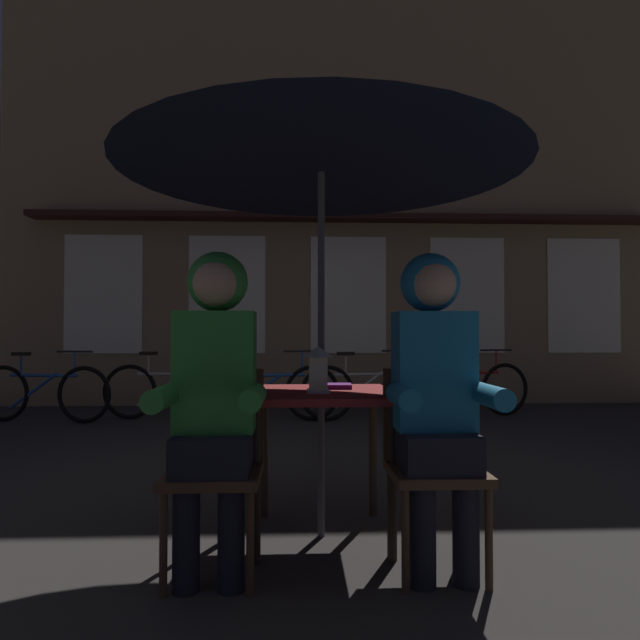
{
  "coord_description": "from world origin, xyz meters",
  "views": [
    {
      "loc": [
        -0.13,
        -2.79,
        1.03
      ],
      "look_at": [
        0.0,
        0.14,
        1.11
      ],
      "focal_mm": 30.48,
      "sensor_mm": 36.0,
      "label": 1
    }
  ],
  "objects_px": {
    "bicycle_nearest": "(43,392)",
    "bicycle_fifth": "(469,389)",
    "person_left_hooded": "(215,377)",
    "person_right_hooded": "(435,376)",
    "patio_umbrella": "(321,136)",
    "bicycle_second": "(171,390)",
    "chair_left": "(216,457)",
    "bicycle_third": "(269,392)",
    "lantern": "(318,368)",
    "bicycle_fourth": "(368,391)",
    "book": "(333,386)",
    "cafe_table": "(321,411)",
    "chair_right": "(432,455)"
  },
  "relations": [
    {
      "from": "bicycle_nearest",
      "to": "bicycle_fifth",
      "type": "height_order",
      "value": "same"
    },
    {
      "from": "person_left_hooded",
      "to": "person_right_hooded",
      "type": "distance_m",
      "value": 0.96
    },
    {
      "from": "patio_umbrella",
      "to": "bicycle_second",
      "type": "relative_size",
      "value": 1.38
    },
    {
      "from": "chair_left",
      "to": "bicycle_third",
      "type": "bearing_deg",
      "value": 89.54
    },
    {
      "from": "bicycle_nearest",
      "to": "bicycle_second",
      "type": "bearing_deg",
      "value": 6.61
    },
    {
      "from": "chair_left",
      "to": "lantern",
      "type": "bearing_deg",
      "value": 31.09
    },
    {
      "from": "chair_left",
      "to": "bicycle_third",
      "type": "height_order",
      "value": "chair_left"
    },
    {
      "from": "person_left_hooded",
      "to": "bicycle_fifth",
      "type": "bearing_deg",
      "value": 59.84
    },
    {
      "from": "person_left_hooded",
      "to": "person_right_hooded",
      "type": "relative_size",
      "value": 1.0
    },
    {
      "from": "bicycle_fourth",
      "to": "book",
      "type": "relative_size",
      "value": 8.32
    },
    {
      "from": "bicycle_nearest",
      "to": "bicycle_fourth",
      "type": "relative_size",
      "value": 1.0
    },
    {
      "from": "chair_left",
      "to": "cafe_table",
      "type": "bearing_deg",
      "value": 37.55
    },
    {
      "from": "person_left_hooded",
      "to": "bicycle_nearest",
      "type": "xyz_separation_m",
      "value": [
        -2.6,
        4.1,
        -0.5
      ]
    },
    {
      "from": "patio_umbrella",
      "to": "person_right_hooded",
      "type": "xyz_separation_m",
      "value": [
        0.48,
        -0.43,
        -1.21
      ]
    },
    {
      "from": "bicycle_fourth",
      "to": "book",
      "type": "height_order",
      "value": "bicycle_fourth"
    },
    {
      "from": "chair_left",
      "to": "person_right_hooded",
      "type": "height_order",
      "value": "person_right_hooded"
    },
    {
      "from": "lantern",
      "to": "book",
      "type": "xyz_separation_m",
      "value": [
        0.09,
        0.21,
        -0.11
      ]
    },
    {
      "from": "bicycle_fourth",
      "to": "person_right_hooded",
      "type": "bearing_deg",
      "value": -93.6
    },
    {
      "from": "chair_right",
      "to": "book",
      "type": "distance_m",
      "value": 0.69
    },
    {
      "from": "person_right_hooded",
      "to": "book",
      "type": "xyz_separation_m",
      "value": [
        -0.41,
        0.55,
        -0.09
      ]
    },
    {
      "from": "bicycle_nearest",
      "to": "patio_umbrella",
      "type": "bearing_deg",
      "value": -50.1
    },
    {
      "from": "lantern",
      "to": "book",
      "type": "height_order",
      "value": "lantern"
    },
    {
      "from": "cafe_table",
      "to": "bicycle_third",
      "type": "bearing_deg",
      "value": 97.09
    },
    {
      "from": "lantern",
      "to": "bicycle_third",
      "type": "distance_m",
      "value": 3.76
    },
    {
      "from": "chair_right",
      "to": "bicycle_nearest",
      "type": "relative_size",
      "value": 0.52
    },
    {
      "from": "bicycle_nearest",
      "to": "book",
      "type": "xyz_separation_m",
      "value": [
        3.14,
        -3.56,
        0.41
      ]
    },
    {
      "from": "book",
      "to": "chair_right",
      "type": "bearing_deg",
      "value": -47.55
    },
    {
      "from": "book",
      "to": "person_left_hooded",
      "type": "bearing_deg",
      "value": -132.56
    },
    {
      "from": "bicycle_third",
      "to": "bicycle_fifth",
      "type": "xyz_separation_m",
      "value": [
        2.46,
        0.25,
        0.0
      ]
    },
    {
      "from": "chair_right",
      "to": "bicycle_fourth",
      "type": "xyz_separation_m",
      "value": [
        0.26,
        4.08,
        -0.14
      ]
    },
    {
      "from": "bicycle_nearest",
      "to": "chair_right",
      "type": "bearing_deg",
      "value": -48.7
    },
    {
      "from": "bicycle_second",
      "to": "bicycle_nearest",
      "type": "bearing_deg",
      "value": -173.39
    },
    {
      "from": "cafe_table",
      "to": "bicycle_fifth",
      "type": "bearing_deg",
      "value": 62.49
    },
    {
      "from": "patio_umbrella",
      "to": "chair_left",
      "type": "height_order",
      "value": "patio_umbrella"
    },
    {
      "from": "chair_left",
      "to": "book",
      "type": "xyz_separation_m",
      "value": [
        0.55,
        0.49,
        0.26
      ]
    },
    {
      "from": "person_left_hooded",
      "to": "bicycle_nearest",
      "type": "relative_size",
      "value": 0.84
    },
    {
      "from": "cafe_table",
      "to": "chair_right",
      "type": "distance_m",
      "value": 0.62
    },
    {
      "from": "lantern",
      "to": "bicycle_second",
      "type": "distance_m",
      "value": 4.29
    },
    {
      "from": "bicycle_nearest",
      "to": "bicycle_third",
      "type": "height_order",
      "value": "same"
    },
    {
      "from": "person_left_hooded",
      "to": "bicycle_third",
      "type": "height_order",
      "value": "person_left_hooded"
    },
    {
      "from": "lantern",
      "to": "book",
      "type": "bearing_deg",
      "value": 67.71
    },
    {
      "from": "cafe_table",
      "to": "person_left_hooded",
      "type": "xyz_separation_m",
      "value": [
        -0.48,
        -0.43,
        0.21
      ]
    },
    {
      "from": "bicycle_fourth",
      "to": "lantern",
      "type": "bearing_deg",
      "value": -101.31
    },
    {
      "from": "lantern",
      "to": "person_right_hooded",
      "type": "distance_m",
      "value": 0.6
    },
    {
      "from": "bicycle_nearest",
      "to": "book",
      "type": "relative_size",
      "value": 8.32
    },
    {
      "from": "chair_right",
      "to": "person_left_hooded",
      "type": "xyz_separation_m",
      "value": [
        -0.96,
        -0.06,
        0.36
      ]
    },
    {
      "from": "bicycle_nearest",
      "to": "book",
      "type": "height_order",
      "value": "bicycle_nearest"
    },
    {
      "from": "lantern",
      "to": "bicycle_nearest",
      "type": "height_order",
      "value": "lantern"
    },
    {
      "from": "chair_left",
      "to": "bicycle_fifth",
      "type": "bearing_deg",
      "value": 59.51
    },
    {
      "from": "bicycle_nearest",
      "to": "bicycle_fifth",
      "type": "relative_size",
      "value": 1.01
    }
  ]
}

